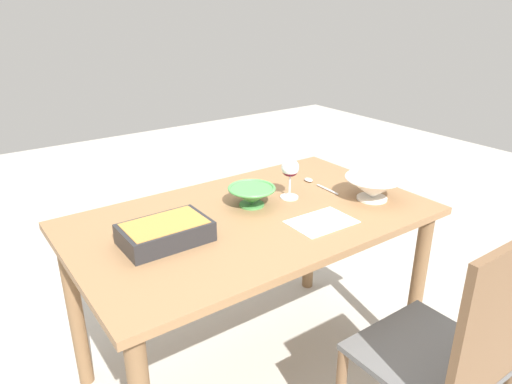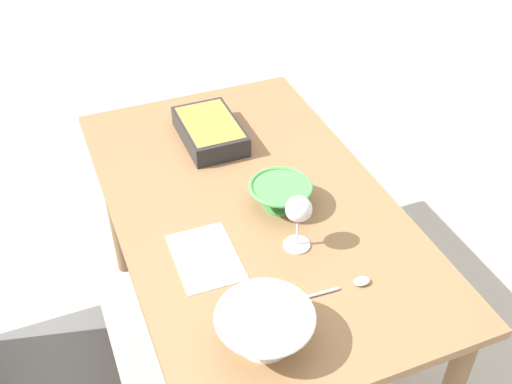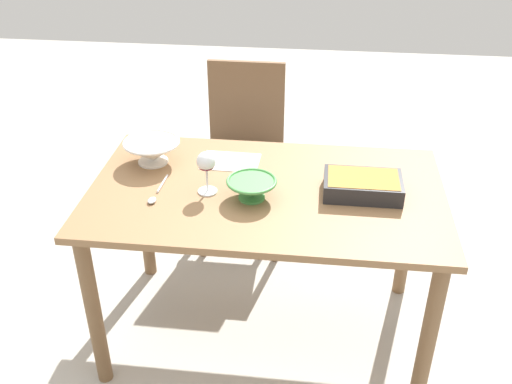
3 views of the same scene
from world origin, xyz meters
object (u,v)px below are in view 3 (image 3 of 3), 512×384
dining_table (266,212)px  mixing_bowl (252,188)px  napkin (231,161)px  chair (244,148)px  casserole_dish (363,185)px  wine_glass (206,164)px  small_bowl (152,150)px  serving_spoon (155,195)px

dining_table → mixing_bowl: (0.05, 0.07, 0.15)m
napkin → chair: bearing=-87.9°
casserole_dish → mixing_bowl: (0.40, 0.08, 0.01)m
chair → wine_glass: size_ratio=5.58×
small_bowl → napkin: (-0.31, -0.04, -0.05)m
wine_glass → napkin: bearing=-101.4°
casserole_dish → serving_spoon: 0.77m
dining_table → chair: size_ratio=1.44×
dining_table → casserole_dish: size_ratio=4.66×
small_bowl → napkin: size_ratio=0.99×
casserole_dish → small_bowl: size_ratio=1.25×
casserole_dish → wine_glass: bearing=5.4°
casserole_dish → napkin: casserole_dish is taller
wine_glass → serving_spoon: bearing=16.7°
casserole_dish → serving_spoon: size_ratio=1.33×
chair → wine_glass: (0.03, 0.80, 0.34)m
dining_table → napkin: (0.17, -0.20, 0.10)m
wine_glass → small_bowl: 0.34m
chair → small_bowl: chair is taller
serving_spoon → napkin: (-0.23, -0.30, -0.01)m
mixing_bowl → serving_spoon: (0.36, 0.03, -0.04)m
dining_table → wine_glass: wine_glass is taller
casserole_dish → dining_table: bearing=1.2°
chair → serving_spoon: (0.21, 0.86, 0.23)m
dining_table → mixing_bowl: mixing_bowl is taller
small_bowl → casserole_dish: bearing=169.8°
dining_table → casserole_dish: casserole_dish is taller
small_bowl → serving_spoon: bearing=106.8°
chair → small_bowl: size_ratio=4.05×
chair → casserole_dish: bearing=126.1°
mixing_bowl → wine_glass: bearing=-8.5°
serving_spoon → napkin: serving_spoon is taller
dining_table → casserole_dish: (-0.36, -0.01, 0.14)m
dining_table → small_bowl: small_bowl is taller
wine_glass → napkin: size_ratio=0.72×
casserole_dish → serving_spoon: casserole_dish is taller
wine_glass → casserole_dish: bearing=-174.6°
wine_glass → serving_spoon: (0.19, 0.06, -0.11)m
dining_table → serving_spoon: 0.43m
casserole_dish → small_bowl: bearing=-10.2°
chair → casserole_dish: (-0.54, 0.75, 0.26)m
napkin → small_bowl: bearing=7.3°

